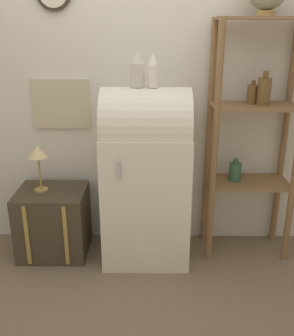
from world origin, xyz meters
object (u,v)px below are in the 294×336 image
Objects in this scene: vase_center at (153,71)px; desk_lamp at (38,155)px; refrigerator at (146,173)px; vase_left at (137,70)px; suitcase_trunk at (54,222)px.

desk_lamp is at bearing 177.80° from vase_center.
vase_left reaches higher than refrigerator.
vase_center is 0.66× the size of desk_lamp.
vase_left reaches higher than vase_center.
vase_left is 0.69× the size of desk_lamp.
refrigerator is 0.79m from vase_left.
desk_lamp is (-0.90, 0.03, -0.65)m from vase_center.
desk_lamp is (-0.78, 0.02, -0.66)m from vase_left.
vase_left reaches higher than suitcase_trunk.
desk_lamp is (-0.08, 0.00, 0.58)m from suitcase_trunk.
refrigerator is 5.63× the size of vase_center.
refrigerator is 0.89m from suitcase_trunk.
refrigerator is 5.38× the size of vase_left.
refrigerator reaches higher than desk_lamp.
refrigerator is at bearing -1.56° from suitcase_trunk.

